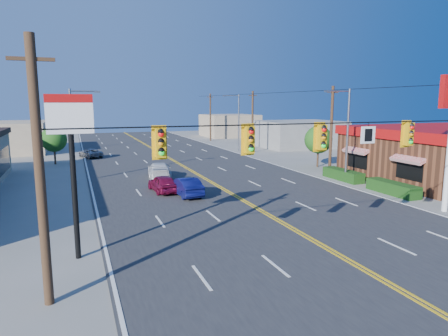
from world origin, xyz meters
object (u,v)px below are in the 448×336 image
object	(u,v)px
signal_span	(342,149)
kfc	(443,153)
car_white	(159,171)
car_blue	(186,187)
car_magenta	(163,184)
car_silver	(90,153)
pizza_hut_sign	(71,142)

from	to	relation	value
signal_span	kfc	xyz separation A→B (m)	(20.02, 12.00, -2.51)
car_white	car_blue	bearing A→B (deg)	101.70
car_magenta	car_silver	world-z (taller)	car_magenta
car_silver	car_white	bearing A→B (deg)	86.13
car_white	car_silver	size ratio (longest dim) A/B	1.23
kfc	car_silver	distance (m)	39.05
car_white	pizza_hut_sign	bearing A→B (deg)	76.22
signal_span	car_magenta	world-z (taller)	signal_span
car_blue	car_silver	distance (m)	24.97
kfc	signal_span	bearing A→B (deg)	-149.06
kfc	car_magenta	size ratio (longest dim) A/B	4.19
pizza_hut_sign	car_white	bearing A→B (deg)	67.56
car_blue	pizza_hut_sign	bearing A→B (deg)	48.15
signal_span	kfc	distance (m)	23.47
kfc	car_magenta	xyz separation A→B (m)	(-24.59, 3.64, -1.72)
car_magenta	car_blue	distance (m)	2.26
car_magenta	signal_span	bearing A→B (deg)	101.78
kfc	car_white	xyz separation A→B (m)	(-23.66, 9.54, -1.68)
kfc	car_silver	world-z (taller)	kfc
car_magenta	car_white	bearing A→B (deg)	-103.47
car_magenta	car_blue	size ratio (longest dim) A/B	0.94
pizza_hut_sign	car_magenta	size ratio (longest dim) A/B	1.76
car_magenta	car_blue	xyz separation A→B (m)	(1.34, -1.81, 0.02)
car_blue	car_white	distance (m)	7.72
car_blue	car_silver	xyz separation A→B (m)	(-5.71, 24.31, -0.13)
car_white	car_silver	xyz separation A→B (m)	(-5.30, 16.60, -0.15)
pizza_hut_sign	signal_span	bearing A→B (deg)	-20.19
kfc	car_magenta	world-z (taller)	kfc
kfc	car_magenta	bearing A→B (deg)	171.57
pizza_hut_sign	car_magenta	xyz separation A→B (m)	(6.31, 11.64, -4.52)
pizza_hut_sign	car_blue	xyz separation A→B (m)	(7.65, 9.83, -4.50)
car_blue	car_silver	world-z (taller)	car_blue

